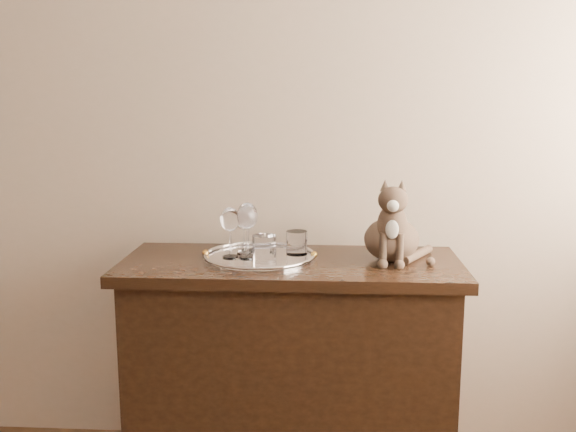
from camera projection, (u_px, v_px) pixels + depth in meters
The scene contains 10 objects.
wall_back at pixel (143, 115), 2.52m from camera, with size 4.00×0.10×2.70m, color tan.
sideboard at pixel (291, 373), 2.35m from camera, with size 1.20×0.50×0.85m, color black, non-canonical shape.
tray at pixel (260, 257), 2.30m from camera, with size 0.40×0.40×0.01m, color silver.
wine_glass_a at pixel (244, 231), 2.33m from camera, with size 0.06×0.06×0.17m, color silver, non-canonical shape.
wine_glass_b at pixel (248, 228), 2.36m from camera, with size 0.07×0.07×0.17m, color silver, non-canonical shape.
wine_glass_c at pixel (230, 232), 2.27m from camera, with size 0.07×0.07×0.18m, color white, non-canonical shape.
wine_glass_d at pixel (247, 230), 2.26m from camera, with size 0.07×0.07×0.20m, color silver, non-canonical shape.
tumbler_b at pixel (264, 249), 2.21m from camera, with size 0.08×0.08×0.09m, color white.
tumbler_c at pixel (297, 243), 2.32m from camera, with size 0.08×0.08×0.09m, color white.
cat at pixel (392, 218), 2.25m from camera, with size 0.30×0.28×0.30m, color #4A3D2C, non-canonical shape.
Camera 1 is at (0.73, -0.26, 1.42)m, focal length 40.00 mm.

